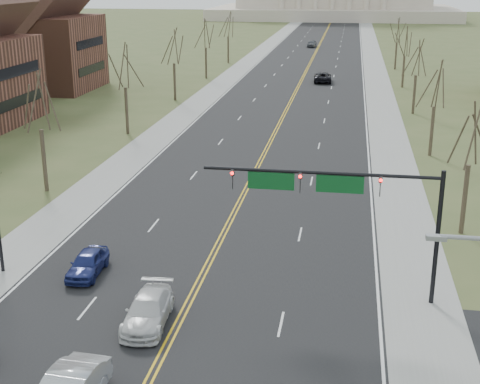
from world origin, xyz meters
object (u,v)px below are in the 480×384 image
(car_sb_outer_second, at_px, (88,263))
(car_sb_inner_second, at_px, (148,311))
(car_far_sb, at_px, (312,44))
(signal_mast, at_px, (338,193))
(car_far_nb, at_px, (323,77))

(car_sb_outer_second, bearing_deg, car_sb_inner_second, -46.72)
(car_sb_inner_second, relative_size, car_sb_outer_second, 1.21)
(car_sb_outer_second, xyz_separation_m, car_far_sb, (4.96, 125.35, 0.12))
(signal_mast, distance_m, car_sb_inner_second, 11.16)
(car_sb_inner_second, bearing_deg, signal_mast, 23.01)
(car_far_nb, bearing_deg, signal_mast, 90.07)
(signal_mast, bearing_deg, car_sb_inner_second, -153.09)
(car_far_nb, bearing_deg, car_far_sb, -87.68)
(car_sb_inner_second, height_order, car_far_sb, car_far_sb)
(car_sb_inner_second, height_order, car_far_nb, car_far_nb)
(car_sb_inner_second, xyz_separation_m, car_sb_outer_second, (-5.04, 4.89, -0.02))
(signal_mast, bearing_deg, car_sb_outer_second, 178.42)
(signal_mast, bearing_deg, car_far_sb, 94.07)
(car_far_nb, xyz_separation_m, car_far_sb, (-4.92, 52.17, 0.01))
(car_sb_outer_second, distance_m, car_far_sb, 125.45)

